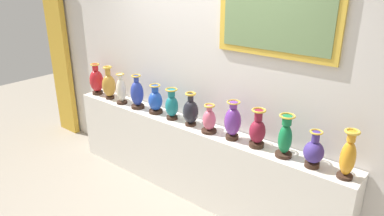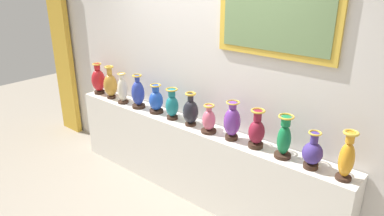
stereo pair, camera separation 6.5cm
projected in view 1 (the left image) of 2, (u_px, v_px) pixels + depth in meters
ground_plane at (192, 192)px, 4.13m from camera, size 11.80×11.80×0.00m
display_shelf at (192, 159)px, 3.97m from camera, size 3.49×0.33×0.87m
back_wall at (206, 64)px, 3.74m from camera, size 5.80×0.14×2.97m
curtain_gold at (60, 56)px, 5.31m from camera, size 0.41×0.08×2.42m
vase_crimson at (97, 81)px, 4.68m from camera, size 0.18×0.18×0.42m
vase_ochre at (109, 85)px, 4.51m from camera, size 0.17×0.17×0.43m
vase_ivory at (121, 90)px, 4.35m from camera, size 0.13×0.13×0.38m
vase_cobalt at (137, 94)px, 4.20m from camera, size 0.16×0.16×0.41m
vase_sapphire at (155, 101)px, 4.07m from camera, size 0.16×0.16×0.34m
vase_teal at (172, 105)px, 3.89m from camera, size 0.14×0.14×0.35m
vase_onyx at (191, 111)px, 3.74m from camera, size 0.17×0.17×0.37m
vase_rose at (209, 120)px, 3.58m from camera, size 0.16×0.16×0.30m
vase_violet at (233, 122)px, 3.42m from camera, size 0.16×0.16×0.39m
vase_burgundy at (257, 131)px, 3.28m from camera, size 0.15×0.15×0.38m
vase_emerald at (285, 138)px, 3.09m from camera, size 0.15×0.15×0.40m
vase_indigo at (314, 152)px, 2.94m from camera, size 0.17×0.17×0.33m
vase_amber at (348, 157)px, 2.77m from camera, size 0.12×0.12×0.42m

